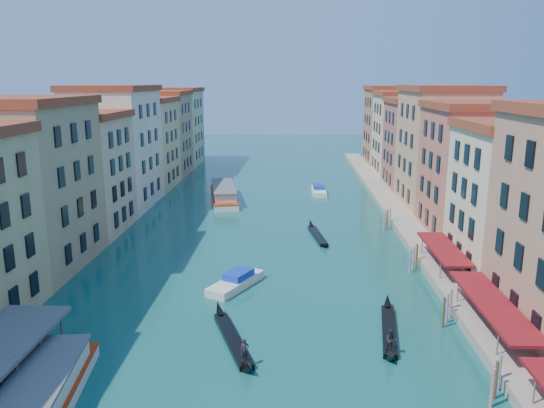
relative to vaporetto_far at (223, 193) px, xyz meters
The scene contains 11 objects.
left_bank_palazzos 23.02m from the vaporetto_far, 147.08° to the right, with size 12.80×128.40×21.00m.
right_bank_palazzos 40.57m from the vaporetto_far, 16.57° to the right, with size 12.80×128.40×21.00m.
quay 32.10m from the vaporetto_far, 20.65° to the right, with size 4.00×140.00×1.00m, color #A49684.
restaurant_awnings 61.30m from the vaporetto_far, 60.46° to the right, with size 3.20×44.55×3.12m.
mooring_poles_right 54.71m from the vaporetto_far, 60.28° to the right, with size 1.44×54.24×3.20m.
vaporetto_far is the anchor object (origin of this frame).
gondola_fore 55.39m from the vaporetto_far, 81.83° to the right, with size 5.29×12.43×2.57m.
gondola_right 57.01m from the vaporetto_far, 67.88° to the right, with size 2.75×12.61×2.52m.
gondola_far 28.42m from the vaporetto_far, 54.66° to the right, with size 2.80×12.09×1.72m.
motorboat_mid 42.95m from the vaporetto_far, 80.77° to the right, with size 5.82×8.14×1.63m.
motorboat_far 19.26m from the vaporetto_far, 20.52° to the left, with size 2.74×8.02×1.65m.
Camera 1 is at (4.86, -19.65, 21.74)m, focal length 35.00 mm.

